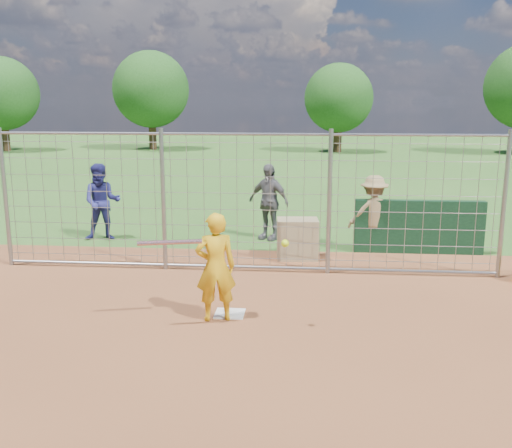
# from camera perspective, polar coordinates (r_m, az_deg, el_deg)

# --- Properties ---
(ground) EXTENTS (100.00, 100.00, 0.00)m
(ground) POSITION_cam_1_polar(r_m,az_deg,el_deg) (8.66, -2.47, -8.54)
(ground) COLOR #2D591E
(ground) RESTS_ON ground
(infield_dirt) EXTENTS (18.00, 18.00, 0.00)m
(infield_dirt) POSITION_cam_1_polar(r_m,az_deg,el_deg) (5.98, -6.40, -18.60)
(infield_dirt) COLOR brown
(infield_dirt) RESTS_ON ground
(home_plate) EXTENTS (0.43, 0.43, 0.02)m
(home_plate) POSITION_cam_1_polar(r_m,az_deg,el_deg) (8.47, -2.65, -8.95)
(home_plate) COLOR silver
(home_plate) RESTS_ON ground
(dugout_wall) EXTENTS (2.60, 0.20, 1.10)m
(dugout_wall) POSITION_cam_1_polar(r_m,az_deg,el_deg) (12.12, 15.96, -0.28)
(dugout_wall) COLOR #11381E
(dugout_wall) RESTS_ON ground
(batter) EXTENTS (0.65, 0.51, 1.56)m
(batter) POSITION_cam_1_polar(r_m,az_deg,el_deg) (8.04, -4.06, -4.33)
(batter) COLOR gold
(batter) RESTS_ON ground
(bystander_a) EXTENTS (0.96, 0.82, 1.72)m
(bystander_a) POSITION_cam_1_polar(r_m,az_deg,el_deg) (13.22, -15.14, 2.14)
(bystander_a) COLOR navy
(bystander_a) RESTS_ON ground
(bystander_b) EXTENTS (1.08, 0.85, 1.72)m
(bystander_b) POSITION_cam_1_polar(r_m,az_deg,el_deg) (12.81, 1.25, 2.24)
(bystander_b) COLOR #5D5B61
(bystander_b) RESTS_ON ground
(bystander_c) EXTENTS (1.12, 0.77, 1.59)m
(bystander_c) POSITION_cam_1_polar(r_m,az_deg,el_deg) (11.98, 11.65, 1.01)
(bystander_c) COLOR #91794F
(bystander_c) RESTS_ON ground
(equipment_bin) EXTENTS (0.84, 0.61, 0.80)m
(equipment_bin) POSITION_cam_1_polar(r_m,az_deg,el_deg) (11.30, 4.16, -1.50)
(equipment_bin) COLOR tan
(equipment_bin) RESTS_ON ground
(equipment_in_play) EXTENTS (2.02, 0.27, 0.10)m
(equipment_in_play) POSITION_cam_1_polar(r_m,az_deg,el_deg) (7.64, -5.88, -1.87)
(equipment_in_play) COLOR silver
(equipment_in_play) RESTS_ON ground
(backstop_fence) EXTENTS (9.08, 0.08, 2.60)m
(backstop_fence) POSITION_cam_1_polar(r_m,az_deg,el_deg) (10.25, -1.08, 2.03)
(backstop_fence) COLOR gray
(backstop_fence) RESTS_ON ground
(tree_line) EXTENTS (44.66, 6.72, 6.48)m
(tree_line) POSITION_cam_1_polar(r_m,az_deg,el_deg) (36.23, 8.49, 13.01)
(tree_line) COLOR #3F2B19
(tree_line) RESTS_ON ground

